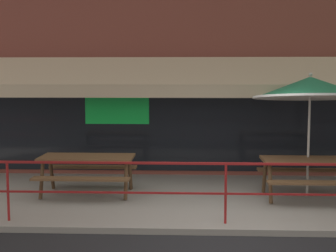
# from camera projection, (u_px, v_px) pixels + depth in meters

# --- Properties ---
(ground_plane) EXTENTS (120.00, 120.00, 0.00)m
(ground_plane) POSITION_uv_depth(u_px,v_px,m) (227.00, 236.00, 7.04)
(ground_plane) COLOR black
(patio_deck) EXTENTS (15.00, 4.00, 0.10)m
(patio_deck) POSITION_uv_depth(u_px,v_px,m) (218.00, 199.00, 9.03)
(patio_deck) COLOR gray
(patio_deck) RESTS_ON ground
(restaurant_building) EXTENTS (15.00, 1.60, 7.19)m
(restaurant_building) POSITION_uv_depth(u_px,v_px,m) (214.00, 26.00, 10.88)
(restaurant_building) COLOR brown
(restaurant_building) RESTS_ON ground
(patio_railing) EXTENTS (13.84, 0.04, 0.97)m
(patio_railing) POSITION_uv_depth(u_px,v_px,m) (226.00, 180.00, 7.26)
(patio_railing) COLOR maroon
(patio_railing) RESTS_ON patio_deck
(picnic_table_left) EXTENTS (1.80, 1.42, 0.76)m
(picnic_table_left) POSITION_uv_depth(u_px,v_px,m) (87.00, 164.00, 9.08)
(picnic_table_left) COLOR brown
(picnic_table_left) RESTS_ON patio_deck
(picnic_table_centre) EXTENTS (1.80, 1.42, 0.76)m
(picnic_table_centre) POSITION_uv_depth(u_px,v_px,m) (311.00, 167.00, 8.76)
(picnic_table_centre) COLOR brown
(picnic_table_centre) RESTS_ON patio_deck
(patio_umbrella_centre) EXTENTS (2.14, 2.14, 2.39)m
(patio_umbrella_centre) POSITION_uv_depth(u_px,v_px,m) (310.00, 88.00, 8.81)
(patio_umbrella_centre) COLOR #B7B2A8
(patio_umbrella_centre) RESTS_ON patio_deck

